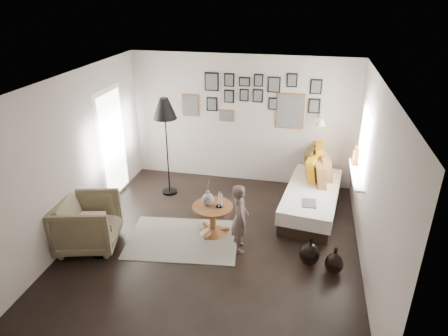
% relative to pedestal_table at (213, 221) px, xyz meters
% --- Properties ---
extents(ground, '(4.80, 4.80, 0.00)m').
position_rel_pedestal_table_xyz_m(ground, '(0.09, -0.26, -0.24)').
color(ground, black).
rests_on(ground, ground).
extents(wall_back, '(4.50, 0.00, 4.50)m').
position_rel_pedestal_table_xyz_m(wall_back, '(0.09, 2.14, 1.06)').
color(wall_back, '#A79A92').
rests_on(wall_back, ground).
extents(wall_front, '(4.50, 0.00, 4.50)m').
position_rel_pedestal_table_xyz_m(wall_front, '(0.09, -2.66, 1.06)').
color(wall_front, '#A79A92').
rests_on(wall_front, ground).
extents(wall_left, '(0.00, 4.80, 4.80)m').
position_rel_pedestal_table_xyz_m(wall_left, '(-2.16, -0.26, 1.06)').
color(wall_left, '#A79A92').
rests_on(wall_left, ground).
extents(wall_right, '(0.00, 4.80, 4.80)m').
position_rel_pedestal_table_xyz_m(wall_right, '(2.34, -0.26, 1.06)').
color(wall_right, '#A79A92').
rests_on(wall_right, ground).
extents(ceiling, '(4.80, 4.80, 0.00)m').
position_rel_pedestal_table_xyz_m(ceiling, '(0.09, -0.26, 2.36)').
color(ceiling, white).
rests_on(ceiling, wall_back).
extents(door_left, '(0.00, 2.14, 2.14)m').
position_rel_pedestal_table_xyz_m(door_left, '(-2.15, 0.94, 0.81)').
color(door_left, white).
rests_on(door_left, wall_left).
extents(window_right, '(0.15, 1.32, 1.30)m').
position_rel_pedestal_table_xyz_m(window_right, '(2.26, 1.09, 0.69)').
color(window_right, white).
rests_on(window_right, wall_right).
extents(gallery_wall, '(2.74, 0.03, 1.08)m').
position_rel_pedestal_table_xyz_m(gallery_wall, '(0.37, 2.13, 1.50)').
color(gallery_wall, brown).
rests_on(gallery_wall, wall_back).
extents(wall_sconce, '(0.18, 0.36, 0.16)m').
position_rel_pedestal_table_xyz_m(wall_sconce, '(1.64, 1.88, 1.22)').
color(wall_sconce, white).
rests_on(wall_sconce, wall_back).
extents(rug, '(1.90, 1.44, 0.01)m').
position_rel_pedestal_table_xyz_m(rug, '(-0.44, -0.28, -0.24)').
color(rug, beige).
rests_on(rug, ground).
extents(pedestal_table, '(0.66, 0.66, 0.52)m').
position_rel_pedestal_table_xyz_m(pedestal_table, '(0.00, 0.00, 0.00)').
color(pedestal_table, brown).
rests_on(pedestal_table, ground).
extents(vase, '(0.19, 0.19, 0.47)m').
position_rel_pedestal_table_xyz_m(vase, '(-0.08, 0.02, 0.43)').
color(vase, black).
rests_on(vase, pedestal_table).
extents(candles, '(0.11, 0.11, 0.25)m').
position_rel_pedestal_table_xyz_m(candles, '(0.11, -0.00, 0.40)').
color(candles, black).
rests_on(candles, pedestal_table).
extents(daybed, '(1.14, 2.16, 1.01)m').
position_rel_pedestal_table_xyz_m(daybed, '(1.58, 1.16, 0.08)').
color(daybed, black).
rests_on(daybed, ground).
extents(magazine_on_daybed, '(0.24, 0.32, 0.02)m').
position_rel_pedestal_table_xyz_m(magazine_on_daybed, '(1.53, 0.50, 0.23)').
color(magazine_on_daybed, black).
rests_on(magazine_on_daybed, daybed).
extents(armchair, '(1.10, 1.08, 0.82)m').
position_rel_pedestal_table_xyz_m(armchair, '(-1.82, -0.74, 0.17)').
color(armchair, brown).
rests_on(armchair, ground).
extents(armchair_cushion, '(0.45, 0.46, 0.17)m').
position_rel_pedestal_table_xyz_m(armchair_cushion, '(-1.79, -0.69, 0.24)').
color(armchair_cushion, silver).
rests_on(armchair_cushion, armchair).
extents(floor_lamp, '(0.45, 0.45, 1.92)m').
position_rel_pedestal_table_xyz_m(floor_lamp, '(-1.18, 1.22, 1.42)').
color(floor_lamp, black).
rests_on(floor_lamp, ground).
extents(magazine_basket, '(0.36, 0.36, 0.43)m').
position_rel_pedestal_table_xyz_m(magazine_basket, '(-1.56, -0.86, -0.03)').
color(magazine_basket, black).
rests_on(magazine_basket, ground).
extents(demijohn_large, '(0.30, 0.30, 0.46)m').
position_rel_pedestal_table_xyz_m(demijohn_large, '(1.58, -0.49, -0.06)').
color(demijohn_large, black).
rests_on(demijohn_large, ground).
extents(demijohn_small, '(0.27, 0.27, 0.42)m').
position_rel_pedestal_table_xyz_m(demijohn_small, '(1.93, -0.61, -0.08)').
color(demijohn_small, black).
rests_on(demijohn_small, ground).
extents(child, '(0.37, 0.46, 1.11)m').
position_rel_pedestal_table_xyz_m(child, '(0.51, -0.33, 0.32)').
color(child, brown).
rests_on(child, ground).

